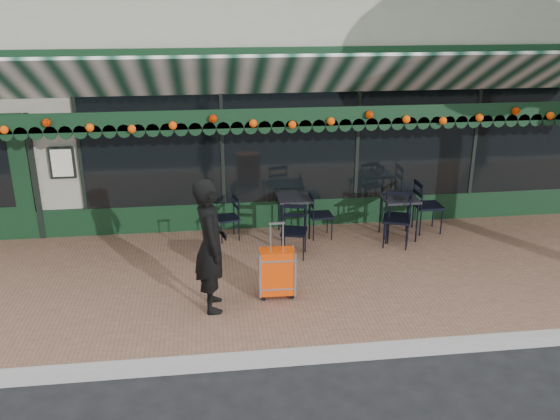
{
  "coord_description": "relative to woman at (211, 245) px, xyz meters",
  "views": [
    {
      "loc": [
        -1.27,
        -6.08,
        4.17
      ],
      "look_at": [
        -0.29,
        1.6,
        1.34
      ],
      "focal_mm": 38.0,
      "sensor_mm": 36.0,
      "label": 1
    }
  ],
  "objects": [
    {
      "name": "ground",
      "position": [
        1.27,
        -1.13,
        -1.07
      ],
      "size": [
        80.0,
        80.0,
        0.0
      ],
      "primitive_type": "plane",
      "color": "black",
      "rests_on": "ground"
    },
    {
      "name": "sidewalk",
      "position": [
        1.27,
        0.87,
        -0.99
      ],
      "size": [
        18.0,
        4.0,
        0.15
      ],
      "primitive_type": "cube",
      "color": "brown",
      "rests_on": "ground"
    },
    {
      "name": "curb",
      "position": [
        1.27,
        -1.21,
        -0.99
      ],
      "size": [
        18.0,
        0.16,
        0.15
      ],
      "primitive_type": "cube",
      "color": "#9E9E99",
      "rests_on": "ground"
    },
    {
      "name": "restaurant_building",
      "position": [
        1.27,
        6.71,
        1.21
      ],
      "size": [
        12.0,
        9.6,
        4.5
      ],
      "color": "gray",
      "rests_on": "ground"
    },
    {
      "name": "woman",
      "position": [
        0.0,
        0.0,
        0.0
      ],
      "size": [
        0.48,
        0.69,
        1.83
      ],
      "primitive_type": "imported",
      "rotation": [
        0.0,
        0.0,
        1.64
      ],
      "color": "black",
      "rests_on": "sidewalk"
    },
    {
      "name": "suitcase",
      "position": [
        0.9,
        0.19,
        -0.54
      ],
      "size": [
        0.49,
        0.28,
        1.11
      ],
      "rotation": [
        0.0,
        0.0,
        -0.03
      ],
      "color": "#E03B07",
      "rests_on": "sidewalk"
    },
    {
      "name": "cafe_table_a",
      "position": [
        3.26,
        2.08,
        -0.25
      ],
      "size": [
        0.6,
        0.6,
        0.74
      ],
      "color": "black",
      "rests_on": "sidewalk"
    },
    {
      "name": "cafe_table_b",
      "position": [
        1.48,
        2.43,
        -0.28
      ],
      "size": [
        0.57,
        0.57,
        0.7
      ],
      "color": "black",
      "rests_on": "sidewalk"
    },
    {
      "name": "chair_a_left",
      "position": [
        3.2,
        1.9,
        -0.48
      ],
      "size": [
        0.56,
        0.56,
        0.86
      ],
      "primitive_type": null,
      "rotation": [
        0.0,
        0.0,
        -1.93
      ],
      "color": "black",
      "rests_on": "sidewalk"
    },
    {
      "name": "chair_a_right",
      "position": [
        3.87,
        2.29,
        -0.44
      ],
      "size": [
        0.48,
        0.48,
        0.94
      ],
      "primitive_type": null,
      "rotation": [
        0.0,
        0.0,
        1.58
      ],
      "color": "black",
      "rests_on": "sidewalk"
    },
    {
      "name": "chair_a_front",
      "position": [
        3.12,
        1.75,
        -0.46
      ],
      "size": [
        0.59,
        0.59,
        0.92
      ],
      "primitive_type": null,
      "rotation": [
        0.0,
        0.0,
        -0.34
      ],
      "color": "black",
      "rests_on": "sidewalk"
    },
    {
      "name": "chair_b_left",
      "position": [
        0.31,
        2.38,
        -0.54
      ],
      "size": [
        0.46,
        0.46,
        0.76
      ],
      "primitive_type": null,
      "rotation": [
        0.0,
        0.0,
        -1.32
      ],
      "color": "black",
      "rests_on": "sidewalk"
    },
    {
      "name": "chair_b_right",
      "position": [
        1.93,
        2.26,
        -0.52
      ],
      "size": [
        0.42,
        0.42,
        0.8
      ],
      "primitive_type": null,
      "rotation": [
        0.0,
        0.0,
        1.61
      ],
      "color": "black",
      "rests_on": "sidewalk"
    },
    {
      "name": "chair_b_front",
      "position": [
        1.34,
        1.52,
        -0.49
      ],
      "size": [
        0.51,
        0.51,
        0.84
      ],
      "primitive_type": null,
      "rotation": [
        0.0,
        0.0,
        -0.25
      ],
      "color": "black",
      "rests_on": "sidewalk"
    }
  ]
}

